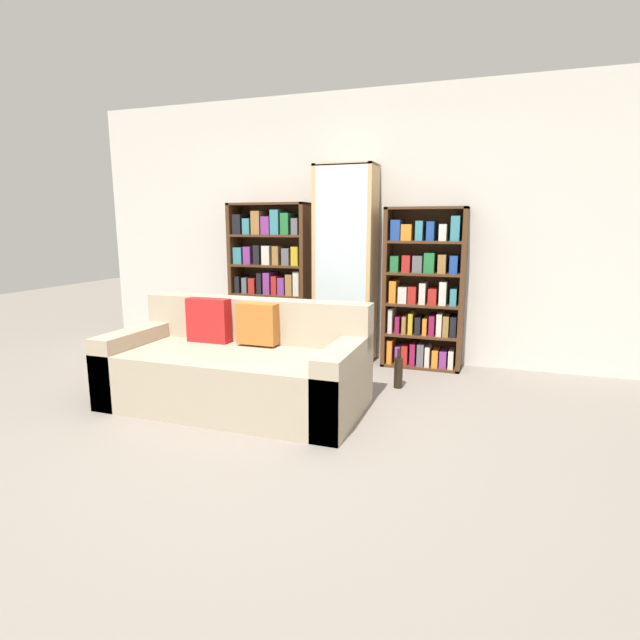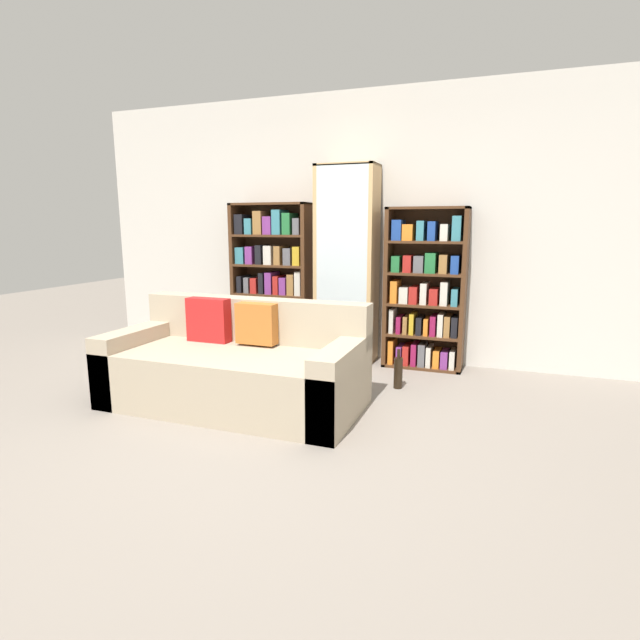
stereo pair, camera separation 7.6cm
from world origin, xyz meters
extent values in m
plane|color=gray|center=(0.00, 0.00, 0.00)|extent=(16.00, 16.00, 0.00)
cube|color=beige|center=(0.00, 2.42, 1.35)|extent=(6.06, 0.06, 2.70)
cube|color=tan|center=(-0.47, 0.62, 0.22)|extent=(1.96, 0.94, 0.44)
cube|color=tan|center=(-0.47, 0.99, 0.62)|extent=(1.96, 0.20, 0.36)
cube|color=tan|center=(-1.35, 0.62, 0.28)|extent=(0.20, 0.94, 0.56)
cube|color=tan|center=(0.41, 0.62, 0.28)|extent=(0.20, 0.94, 0.56)
cube|color=red|center=(-0.81, 0.83, 0.62)|extent=(0.36, 0.12, 0.36)
cube|color=#B76628|center=(-0.37, 0.83, 0.62)|extent=(0.32, 0.12, 0.32)
cube|color=#4C2D19|center=(-1.30, 2.21, 0.81)|extent=(0.04, 0.32, 1.61)
cube|color=#4C2D19|center=(-0.47, 2.21, 0.81)|extent=(0.04, 0.32, 1.61)
cube|color=#4C2D19|center=(-0.88, 2.21, 1.60)|extent=(0.87, 0.32, 0.02)
cube|color=#4C2D19|center=(-0.88, 2.21, 0.01)|extent=(0.87, 0.32, 0.02)
cube|color=#4C2D19|center=(-0.88, 2.36, 0.81)|extent=(0.87, 0.01, 1.61)
cube|color=#4C2D19|center=(-0.88, 2.21, 0.34)|extent=(0.79, 0.32, 0.02)
cube|color=#4C2D19|center=(-0.88, 2.21, 0.65)|extent=(0.79, 0.32, 0.02)
cube|color=#4C2D19|center=(-0.88, 2.21, 0.96)|extent=(0.79, 0.32, 0.02)
cube|color=#4C2D19|center=(-0.88, 2.21, 1.27)|extent=(0.79, 0.32, 0.02)
cube|color=#237038|center=(-1.19, 2.20, 0.10)|extent=(0.11, 0.24, 0.16)
cube|color=#7A3384|center=(-1.04, 2.20, 0.13)|extent=(0.12, 0.24, 0.20)
cube|color=#8E1947|center=(-0.88, 2.20, 0.12)|extent=(0.09, 0.24, 0.20)
cube|color=black|center=(-0.73, 2.20, 0.14)|extent=(0.10, 0.24, 0.22)
cube|color=black|center=(-0.58, 2.20, 0.12)|extent=(0.10, 0.24, 0.19)
cube|color=#237038|center=(-1.22, 2.20, 0.45)|extent=(0.08, 0.24, 0.21)
cube|color=beige|center=(-1.12, 2.20, 0.47)|extent=(0.08, 0.24, 0.24)
cube|color=#8E1947|center=(-1.02, 2.20, 0.46)|extent=(0.06, 0.24, 0.23)
cube|color=black|center=(-0.93, 2.20, 0.43)|extent=(0.07, 0.24, 0.17)
cube|color=olive|center=(-0.84, 2.20, 0.45)|extent=(0.08, 0.24, 0.19)
cube|color=#7A3384|center=(-0.74, 2.20, 0.45)|extent=(0.06, 0.24, 0.21)
cube|color=#8E1947|center=(-0.64, 2.20, 0.44)|extent=(0.08, 0.24, 0.18)
cube|color=#237038|center=(-0.54, 2.20, 0.46)|extent=(0.08, 0.24, 0.23)
cube|color=black|center=(-1.23, 2.20, 0.75)|extent=(0.05, 0.24, 0.18)
cube|color=#5B5B60|center=(-1.14, 2.20, 0.74)|extent=(0.06, 0.24, 0.17)
cube|color=#AD231E|center=(-1.05, 2.20, 0.74)|extent=(0.07, 0.24, 0.16)
cube|color=black|center=(-0.96, 2.20, 0.77)|extent=(0.05, 0.24, 0.22)
cube|color=#7A3384|center=(-0.88, 2.20, 0.78)|extent=(0.07, 0.24, 0.23)
cube|color=#AD231E|center=(-0.79, 2.20, 0.76)|extent=(0.06, 0.24, 0.19)
cube|color=#7A3384|center=(-0.72, 2.20, 0.75)|extent=(0.07, 0.24, 0.18)
cube|color=olive|center=(-0.63, 2.20, 0.77)|extent=(0.07, 0.24, 0.22)
cube|color=beige|center=(-0.54, 2.20, 0.79)|extent=(0.06, 0.24, 0.25)
cube|color=teal|center=(-1.21, 2.20, 1.06)|extent=(0.10, 0.24, 0.18)
cube|color=#7A3384|center=(-1.10, 2.20, 1.07)|extent=(0.08, 0.24, 0.19)
cube|color=black|center=(-0.99, 2.20, 1.07)|extent=(0.07, 0.24, 0.20)
cube|color=beige|center=(-0.88, 2.20, 1.07)|extent=(0.09, 0.24, 0.20)
cube|color=olive|center=(-0.77, 2.20, 1.07)|extent=(0.07, 0.24, 0.19)
cube|color=#5B5B60|center=(-0.66, 2.20, 1.06)|extent=(0.08, 0.24, 0.17)
cube|color=gold|center=(-0.56, 2.20, 1.07)|extent=(0.08, 0.24, 0.19)
cube|color=black|center=(-1.21, 2.20, 1.39)|extent=(0.09, 0.24, 0.21)
cube|color=teal|center=(-1.10, 2.20, 1.37)|extent=(0.08, 0.24, 0.17)
cube|color=olive|center=(-0.99, 2.20, 1.41)|extent=(0.10, 0.24, 0.24)
cube|color=#7A3384|center=(-0.88, 2.20, 1.38)|extent=(0.09, 0.24, 0.19)
cube|color=teal|center=(-0.78, 2.20, 1.41)|extent=(0.09, 0.24, 0.25)
cube|color=#237038|center=(-0.66, 2.20, 1.40)|extent=(0.09, 0.24, 0.22)
cube|color=#5B5B60|center=(-0.56, 2.20, 1.37)|extent=(0.07, 0.24, 0.17)
cube|color=tan|center=(-0.32, 2.19, 0.98)|extent=(0.04, 0.36, 1.97)
cube|color=tan|center=(0.23, 2.19, 0.98)|extent=(0.04, 0.36, 1.97)
cube|color=tan|center=(-0.04, 2.19, 1.96)|extent=(0.60, 0.36, 0.02)
cube|color=tan|center=(-0.04, 2.19, 0.01)|extent=(0.60, 0.36, 0.02)
cube|color=tan|center=(-0.04, 2.36, 0.98)|extent=(0.60, 0.01, 1.97)
cube|color=silver|center=(-0.04, 2.01, 0.98)|extent=(0.52, 0.01, 1.94)
cube|color=tan|center=(-0.04, 2.19, 0.41)|extent=(0.52, 0.32, 0.02)
cube|color=tan|center=(-0.04, 2.19, 0.79)|extent=(0.52, 0.32, 0.02)
cube|color=tan|center=(-0.04, 2.19, 1.18)|extent=(0.52, 0.32, 0.02)
cube|color=tan|center=(-0.04, 2.19, 1.56)|extent=(0.52, 0.32, 0.02)
cylinder|color=silver|center=(-0.24, 2.17, 0.06)|extent=(0.01, 0.01, 0.08)
cone|color=silver|center=(-0.24, 2.17, 0.15)|extent=(0.06, 0.06, 0.09)
cylinder|color=silver|center=(-0.16, 2.19, 0.06)|extent=(0.01, 0.01, 0.08)
cone|color=silver|center=(-0.16, 2.19, 0.15)|extent=(0.06, 0.06, 0.09)
cylinder|color=silver|center=(-0.08, 2.19, 0.06)|extent=(0.01, 0.01, 0.08)
cone|color=silver|center=(-0.08, 2.19, 0.15)|extent=(0.06, 0.06, 0.09)
cylinder|color=silver|center=(0.00, 2.19, 0.06)|extent=(0.01, 0.01, 0.08)
cone|color=silver|center=(0.00, 2.19, 0.15)|extent=(0.06, 0.06, 0.09)
cylinder|color=silver|center=(0.08, 2.18, 0.06)|extent=(0.01, 0.01, 0.08)
cone|color=silver|center=(0.08, 2.18, 0.15)|extent=(0.06, 0.06, 0.09)
cylinder|color=silver|center=(0.15, 2.21, 0.06)|extent=(0.01, 0.01, 0.08)
cone|color=silver|center=(0.15, 2.21, 0.15)|extent=(0.06, 0.06, 0.09)
cylinder|color=silver|center=(-0.23, 2.17, 0.46)|extent=(0.01, 0.01, 0.08)
cone|color=silver|center=(-0.23, 2.17, 0.55)|extent=(0.07, 0.07, 0.10)
cylinder|color=silver|center=(-0.14, 2.20, 0.46)|extent=(0.01, 0.01, 0.08)
cone|color=silver|center=(-0.14, 2.20, 0.55)|extent=(0.07, 0.07, 0.10)
cylinder|color=silver|center=(-0.04, 2.19, 0.46)|extent=(0.01, 0.01, 0.08)
cone|color=silver|center=(-0.04, 2.19, 0.55)|extent=(0.07, 0.07, 0.10)
cylinder|color=silver|center=(0.05, 2.20, 0.46)|extent=(0.01, 0.01, 0.08)
cone|color=silver|center=(0.05, 2.20, 0.55)|extent=(0.07, 0.07, 0.10)
cylinder|color=silver|center=(0.15, 2.18, 0.46)|extent=(0.01, 0.01, 0.08)
cone|color=silver|center=(0.15, 2.18, 0.55)|extent=(0.07, 0.07, 0.10)
cylinder|color=silver|center=(-0.22, 2.20, 0.84)|extent=(0.01, 0.01, 0.06)
cone|color=silver|center=(-0.22, 2.20, 0.91)|extent=(0.08, 0.08, 0.08)
cylinder|color=silver|center=(-0.10, 2.19, 0.84)|extent=(0.01, 0.01, 0.06)
cone|color=silver|center=(-0.10, 2.19, 0.91)|extent=(0.08, 0.08, 0.08)
cylinder|color=silver|center=(0.02, 2.19, 0.84)|extent=(0.01, 0.01, 0.06)
cone|color=silver|center=(0.02, 2.19, 0.91)|extent=(0.08, 0.08, 0.08)
cylinder|color=silver|center=(0.13, 2.19, 0.84)|extent=(0.01, 0.01, 0.06)
cone|color=silver|center=(0.13, 2.19, 0.91)|extent=(0.08, 0.08, 0.08)
cylinder|color=silver|center=(-0.23, 2.18, 1.22)|extent=(0.01, 0.01, 0.07)
cone|color=silver|center=(-0.23, 2.18, 1.30)|extent=(0.07, 0.07, 0.09)
cylinder|color=silver|center=(-0.14, 2.19, 1.22)|extent=(0.01, 0.01, 0.07)
cone|color=silver|center=(-0.14, 2.19, 1.30)|extent=(0.07, 0.07, 0.09)
cylinder|color=silver|center=(-0.04, 2.20, 1.22)|extent=(0.01, 0.01, 0.07)
cone|color=silver|center=(-0.04, 2.20, 1.30)|extent=(0.07, 0.07, 0.09)
cylinder|color=silver|center=(0.05, 2.19, 1.22)|extent=(0.01, 0.01, 0.07)
cone|color=silver|center=(0.05, 2.19, 1.30)|extent=(0.07, 0.07, 0.09)
cylinder|color=silver|center=(0.15, 2.19, 1.22)|extent=(0.01, 0.01, 0.07)
cone|color=silver|center=(0.15, 2.19, 1.30)|extent=(0.07, 0.07, 0.09)
cylinder|color=silver|center=(-0.22, 2.20, 1.62)|extent=(0.01, 0.01, 0.09)
cone|color=silver|center=(-0.22, 2.20, 1.72)|extent=(0.08, 0.08, 0.11)
cylinder|color=silver|center=(-0.10, 2.18, 1.62)|extent=(0.01, 0.01, 0.09)
cone|color=silver|center=(-0.10, 2.18, 1.72)|extent=(0.08, 0.08, 0.11)
cylinder|color=silver|center=(0.02, 2.17, 1.62)|extent=(0.01, 0.01, 0.09)
cone|color=silver|center=(0.02, 2.17, 1.72)|extent=(0.08, 0.08, 0.11)
cylinder|color=silver|center=(0.13, 2.19, 1.62)|extent=(0.01, 0.01, 0.09)
cone|color=silver|center=(0.13, 2.19, 1.72)|extent=(0.08, 0.08, 0.11)
cube|color=#4C2D19|center=(0.38, 2.21, 0.78)|extent=(0.04, 0.32, 1.55)
cube|color=#4C2D19|center=(1.11, 2.21, 0.78)|extent=(0.04, 0.32, 1.55)
cube|color=#4C2D19|center=(0.74, 2.21, 1.54)|extent=(0.76, 0.32, 0.02)
cube|color=#4C2D19|center=(0.74, 2.21, 0.01)|extent=(0.76, 0.32, 0.02)
cube|color=#4C2D19|center=(0.74, 2.36, 0.78)|extent=(0.76, 0.01, 1.55)
cube|color=#4C2D19|center=(0.74, 2.21, 0.33)|extent=(0.68, 0.32, 0.02)
cube|color=#4C2D19|center=(0.74, 2.21, 0.63)|extent=(0.68, 0.32, 0.02)
cube|color=#4C2D19|center=(0.74, 2.21, 0.93)|extent=(0.68, 0.32, 0.02)
cube|color=#4C2D19|center=(0.74, 2.21, 1.23)|extent=(0.68, 0.32, 0.02)
cube|color=orange|center=(0.45, 2.20, 0.14)|extent=(0.05, 0.24, 0.24)
cube|color=#7A3384|center=(0.53, 2.20, 0.11)|extent=(0.05, 0.24, 0.18)
cube|color=#AD231E|center=(0.60, 2.20, 0.12)|extent=(0.06, 0.24, 0.19)
cube|color=#8E1947|center=(0.67, 2.20, 0.13)|extent=(0.05, 0.24, 0.22)
cube|color=#5B5B60|center=(0.75, 2.20, 0.13)|extent=(0.06, 0.24, 0.22)
cube|color=beige|center=(0.82, 2.20, 0.12)|extent=(0.04, 0.24, 0.20)
cube|color=orange|center=(0.89, 2.20, 0.11)|extent=(0.06, 0.24, 0.17)
cube|color=#7A3384|center=(0.96, 2.20, 0.11)|extent=(0.07, 0.24, 0.16)
cube|color=beige|center=(1.04, 2.20, 0.11)|extent=(0.05, 0.24, 0.17)
cube|color=beige|center=(0.44, 2.20, 0.46)|extent=(0.04, 0.24, 0.24)
cube|color=#8E1947|center=(0.52, 2.20, 0.42)|extent=(0.04, 0.24, 0.16)
cube|color=olive|center=(0.58, 2.20, 0.42)|extent=(0.04, 0.24, 0.17)
cube|color=gold|center=(0.64, 2.20, 0.44)|extent=(0.04, 0.24, 0.20)
cube|color=black|center=(0.71, 2.20, 0.42)|extent=(0.05, 0.24, 0.17)
cube|color=orange|center=(0.78, 2.20, 0.42)|extent=(0.04, 0.24, 0.16)
cube|color=#8E1947|center=(0.85, 2.20, 0.43)|extent=(0.05, 0.24, 0.19)
cube|color=beige|center=(0.91, 2.20, 0.45)|extent=(0.05, 0.24, 0.22)
cube|color=olive|center=(0.98, 2.20, 0.44)|extent=(0.05, 0.24, 0.20)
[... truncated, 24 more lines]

